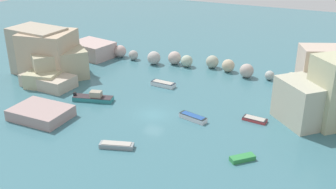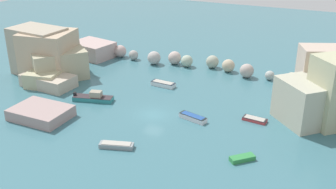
{
  "view_description": "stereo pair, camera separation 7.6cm",
  "coord_description": "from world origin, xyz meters",
  "px_view_note": "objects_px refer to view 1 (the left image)",
  "views": [
    {
      "loc": [
        21.98,
        -44.78,
        24.73
      ],
      "look_at": [
        0.0,
        4.99,
        1.0
      ],
      "focal_mm": 43.43,
      "sensor_mm": 36.0,
      "label": 1
    },
    {
      "loc": [
        22.05,
        -44.75,
        24.73
      ],
      "look_at": [
        0.0,
        4.99,
        1.0
      ],
      "focal_mm": 43.43,
      "sensor_mm": 36.0,
      "label": 2
    }
  ],
  "objects_px": {
    "moored_boat_1": "(117,145)",
    "moored_boat_4": "(163,84)",
    "stone_dock": "(41,113)",
    "moored_boat_5": "(94,98)",
    "moored_boat_3": "(242,158)",
    "moored_boat_0": "(193,117)",
    "moored_boat_2": "(255,119)"
  },
  "relations": [
    {
      "from": "moored_boat_1",
      "to": "moored_boat_5",
      "type": "xyz_separation_m",
      "value": [
        -9.86,
        10.14,
        0.2
      ]
    },
    {
      "from": "stone_dock",
      "to": "moored_boat_2",
      "type": "height_order",
      "value": "stone_dock"
    },
    {
      "from": "moored_boat_3",
      "to": "moored_boat_4",
      "type": "height_order",
      "value": "moored_boat_4"
    },
    {
      "from": "moored_boat_2",
      "to": "moored_boat_5",
      "type": "distance_m",
      "value": 23.35
    },
    {
      "from": "moored_boat_0",
      "to": "moored_boat_1",
      "type": "bearing_deg",
      "value": -103.06
    },
    {
      "from": "moored_boat_0",
      "to": "moored_boat_1",
      "type": "relative_size",
      "value": 0.97
    },
    {
      "from": "stone_dock",
      "to": "moored_boat_5",
      "type": "bearing_deg",
      "value": 66.32
    },
    {
      "from": "moored_boat_1",
      "to": "moored_boat_4",
      "type": "bearing_deg",
      "value": 82.32
    },
    {
      "from": "moored_boat_3",
      "to": "moored_boat_4",
      "type": "xyz_separation_m",
      "value": [
        -17.01,
        16.17,
        0.11
      ]
    },
    {
      "from": "stone_dock",
      "to": "moored_boat_4",
      "type": "relative_size",
      "value": 1.86
    },
    {
      "from": "moored_boat_5",
      "to": "moored_boat_1",
      "type": "bearing_deg",
      "value": -60.0
    },
    {
      "from": "moored_boat_1",
      "to": "moored_boat_3",
      "type": "distance_m",
      "value": 14.53
    },
    {
      "from": "stone_dock",
      "to": "moored_boat_0",
      "type": "distance_m",
      "value": 20.36
    },
    {
      "from": "moored_boat_2",
      "to": "moored_boat_3",
      "type": "xyz_separation_m",
      "value": [
        0.89,
        -10.05,
        0.04
      ]
    },
    {
      "from": "moored_boat_2",
      "to": "moored_boat_4",
      "type": "height_order",
      "value": "moored_boat_4"
    },
    {
      "from": "moored_boat_4",
      "to": "moored_boat_5",
      "type": "bearing_deg",
      "value": -121.12
    },
    {
      "from": "moored_boat_0",
      "to": "moored_boat_2",
      "type": "relative_size",
      "value": 1.24
    },
    {
      "from": "moored_boat_5",
      "to": "stone_dock",
      "type": "bearing_deg",
      "value": -127.87
    },
    {
      "from": "stone_dock",
      "to": "moored_boat_1",
      "type": "height_order",
      "value": "stone_dock"
    },
    {
      "from": "stone_dock",
      "to": "moored_boat_3",
      "type": "bearing_deg",
      "value": 1.47
    },
    {
      "from": "stone_dock",
      "to": "moored_boat_5",
      "type": "height_order",
      "value": "moored_boat_5"
    },
    {
      "from": "moored_boat_4",
      "to": "moored_boat_2",
      "type": "bearing_deg",
      "value": -14.96
    },
    {
      "from": "moored_boat_2",
      "to": "moored_boat_5",
      "type": "height_order",
      "value": "moored_boat_5"
    },
    {
      "from": "moored_boat_0",
      "to": "moored_boat_5",
      "type": "xyz_separation_m",
      "value": [
        -15.52,
        -0.15,
        0.14
      ]
    },
    {
      "from": "moored_boat_1",
      "to": "moored_boat_0",
      "type": "bearing_deg",
      "value": 45.15
    },
    {
      "from": "stone_dock",
      "to": "moored_boat_5",
      "type": "distance_m",
      "value": 8.26
    },
    {
      "from": "moored_boat_1",
      "to": "moored_boat_4",
      "type": "relative_size",
      "value": 1.03
    },
    {
      "from": "moored_boat_3",
      "to": "moored_boat_4",
      "type": "bearing_deg",
      "value": -87.27
    },
    {
      "from": "stone_dock",
      "to": "moored_boat_2",
      "type": "xyz_separation_m",
      "value": [
        26.44,
        10.75,
        -0.52
      ]
    },
    {
      "from": "moored_boat_1",
      "to": "moored_boat_3",
      "type": "bearing_deg",
      "value": -2.99
    },
    {
      "from": "moored_boat_3",
      "to": "moored_boat_5",
      "type": "relative_size",
      "value": 0.45
    },
    {
      "from": "moored_boat_0",
      "to": "moored_boat_3",
      "type": "xyz_separation_m",
      "value": [
        8.5,
        -7.01,
        -0.09
      ]
    }
  ]
}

